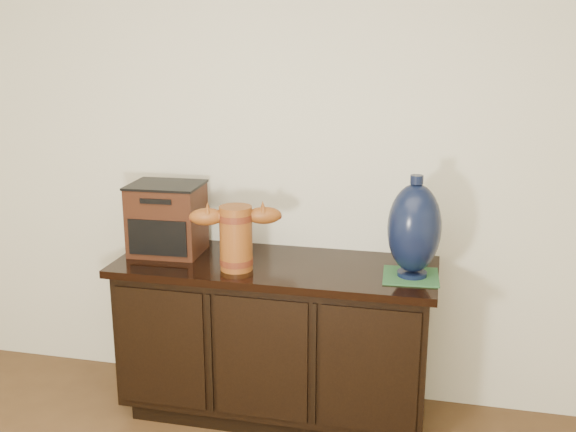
% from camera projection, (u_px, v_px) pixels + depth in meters
% --- Properties ---
extents(sideboard, '(1.46, 0.56, 0.75)m').
position_uv_depth(sideboard, '(275.00, 338.00, 3.16)').
color(sideboard, black).
rests_on(sideboard, ground).
extents(terracotta_vessel, '(0.40, 0.19, 0.29)m').
position_uv_depth(terracotta_vessel, '(236.00, 234.00, 2.94)').
color(terracotta_vessel, brown).
rests_on(terracotta_vessel, sideboard).
extents(tv_radio, '(0.34, 0.28, 0.34)m').
position_uv_depth(tv_radio, '(167.00, 219.00, 3.17)').
color(tv_radio, '#36190D').
rests_on(tv_radio, sideboard).
extents(green_mat, '(0.25, 0.25, 0.01)m').
position_uv_depth(green_mat, '(411.00, 276.00, 2.89)').
color(green_mat, '#295D31').
rests_on(green_mat, sideboard).
extents(lamp_base, '(0.24, 0.24, 0.44)m').
position_uv_depth(lamp_base, '(414.00, 229.00, 2.83)').
color(lamp_base, black).
rests_on(lamp_base, green_mat).
extents(spray_can, '(0.06, 0.06, 0.17)m').
position_uv_depth(spray_can, '(232.00, 236.00, 3.20)').
color(spray_can, '#5B110F').
rests_on(spray_can, sideboard).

